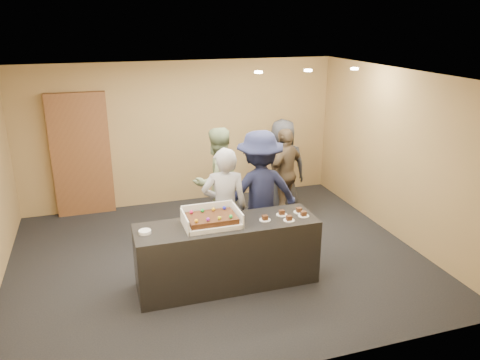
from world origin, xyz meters
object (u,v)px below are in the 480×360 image
Objects in this scene: sheet_cake at (212,218)px; person_navy_man at (260,193)px; person_dark_suit at (282,167)px; plate_stack at (145,232)px; person_sage_man at (217,181)px; person_brown_extra at (285,173)px; storage_cabinet at (81,155)px; cake_box at (211,221)px; serving_counter at (227,254)px; person_server_grey at (225,208)px.

person_navy_man is (0.94, 0.78, -0.05)m from sheet_cake.
plate_stack is at bearing 47.75° from person_dark_suit.
person_dark_suit is at bearing 177.67° from person_sage_man.
person_brown_extra is 0.19m from person_dark_suit.
plate_stack is 0.09× the size of person_brown_extra.
storage_cabinet is 3.61× the size of sheet_cake.
person_sage_man is at bearing 72.39° from cake_box.
person_navy_man is at bearing 23.03° from plate_stack.
sheet_cake is at bearing 52.76° from person_sage_man.
cake_box is (1.58, -3.12, -0.16)m from storage_cabinet.
person_navy_man reaches higher than person_dark_suit.
plate_stack is 3.38m from person_dark_suit.
plate_stack is 1.94m from person_navy_man.
person_sage_man is at bearing 50.00° from plate_stack.
storage_cabinet is 1.27× the size of person_dark_suit.
cake_box is at bearing 14.01° from person_brown_extra.
person_dark_suit is (0.01, 0.18, 0.05)m from person_brown_extra.
sheet_cake is 0.35× the size of person_dark_suit.
storage_cabinet is 3.52m from sheet_cake.
serving_counter is 2.67m from person_dark_suit.
cake_box is 1.20m from person_navy_man.
person_server_grey reaches higher than serving_counter.
person_server_grey is at bearing 56.82° from cake_box.
cake_box is 0.59m from person_server_grey.
person_sage_man is (0.51, 1.62, -0.05)m from cake_box.
person_server_grey is 2.03m from person_brown_extra.
person_sage_man reaches higher than person_dark_suit.
storage_cabinet is 3.25m from person_server_grey.
person_navy_man is at bearing 19.71° from person_brown_extra.
storage_cabinet reaches higher than cake_box.
storage_cabinet reaches higher than person_dark_suit.
serving_counter is 1.08× the size of storage_cabinet.
person_dark_suit is (1.51, 1.54, -0.01)m from person_server_grey.
plate_stack is at bearing 23.50° from person_navy_man.
cake_box is at bearing 39.21° from person_navy_man.
person_brown_extra reaches higher than plate_stack.
person_sage_man is (1.37, 1.63, -0.03)m from plate_stack.
person_navy_man is 1.43m from person_brown_extra.
person_navy_man is (1.79, 0.76, 0.03)m from plate_stack.
person_server_grey reaches higher than sheet_cake.
serving_counter is 1.46× the size of person_brown_extra.
person_brown_extra is at bearing -128.35° from person_navy_man.
cake_box is (-0.20, 0.03, 0.50)m from serving_counter.
person_server_grey is at bearing -54.00° from storage_cabinet.
person_dark_suit is at bearing 52.10° from serving_counter.
storage_cabinet is at bearing -42.23° from person_server_grey.
person_navy_man is (0.73, 0.78, 0.50)m from serving_counter.
serving_counter is 3.34× the size of cake_box.
cake_box is 2.75m from person_dark_suit.
person_navy_man reaches higher than serving_counter.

